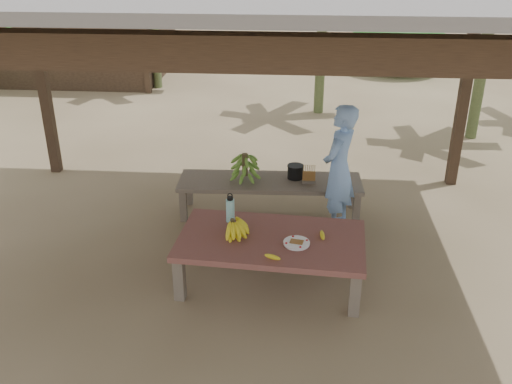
# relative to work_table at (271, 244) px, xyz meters

# --- Properties ---
(ground) EXTENTS (80.00, 80.00, 0.00)m
(ground) POSITION_rel_work_table_xyz_m (-0.45, 0.27, -0.43)
(ground) COLOR brown
(ground) RESTS_ON ground
(work_table) EXTENTS (1.87, 1.13, 0.50)m
(work_table) POSITION_rel_work_table_xyz_m (0.00, 0.00, 0.00)
(work_table) COLOR brown
(work_table) RESTS_ON ground
(bench) EXTENTS (2.22, 0.67, 0.45)m
(bench) POSITION_rel_work_table_xyz_m (-0.09, 1.46, -0.04)
(bench) COLOR brown
(bench) RESTS_ON ground
(ripe_banana_bunch) EXTENTS (0.40, 0.38, 0.19)m
(ripe_banana_bunch) POSITION_rel_work_table_xyz_m (-0.38, 0.03, 0.16)
(ripe_banana_bunch) COLOR yellow
(ripe_banana_bunch) RESTS_ON work_table
(plate) EXTENTS (0.25, 0.25, 0.04)m
(plate) POSITION_rel_work_table_xyz_m (0.25, -0.11, 0.08)
(plate) COLOR white
(plate) RESTS_ON work_table
(loose_banana_front) EXTENTS (0.16, 0.08, 0.04)m
(loose_banana_front) POSITION_rel_work_table_xyz_m (0.03, -0.38, 0.09)
(loose_banana_front) COLOR yellow
(loose_banana_front) RESTS_ON work_table
(loose_banana_side) EXTENTS (0.05, 0.15, 0.04)m
(loose_banana_side) POSITION_rel_work_table_xyz_m (0.49, 0.05, 0.09)
(loose_banana_side) COLOR yellow
(loose_banana_side) RESTS_ON work_table
(water_flask) EXTENTS (0.09, 0.09, 0.32)m
(water_flask) POSITION_rel_work_table_xyz_m (-0.43, 0.31, 0.20)
(water_flask) COLOR #42CECD
(water_flask) RESTS_ON work_table
(green_banana_stalk) EXTENTS (0.32, 0.32, 0.36)m
(green_banana_stalk) POSITION_rel_work_table_xyz_m (-0.39, 1.45, 0.19)
(green_banana_stalk) COLOR #598C2D
(green_banana_stalk) RESTS_ON bench
(cooking_pot) EXTENTS (0.19, 0.19, 0.16)m
(cooking_pot) POSITION_rel_work_table_xyz_m (0.21, 1.56, 0.10)
(cooking_pot) COLOR black
(cooking_pot) RESTS_ON bench
(skewer_rack) EXTENTS (0.18, 0.09, 0.24)m
(skewer_rack) POSITION_rel_work_table_xyz_m (0.37, 1.43, 0.14)
(skewer_rack) COLOR #A57F47
(skewer_rack) RESTS_ON bench
(woman) EXTENTS (0.56, 0.65, 1.50)m
(woman) POSITION_rel_work_table_xyz_m (0.70, 1.18, 0.31)
(woman) COLOR #7CA5EA
(woman) RESTS_ON ground
(hut) EXTENTS (4.40, 3.43, 2.85)m
(hut) POSITION_rel_work_table_xyz_m (-4.95, 8.27, 0.67)
(hut) COLOR black
(hut) RESTS_ON ground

